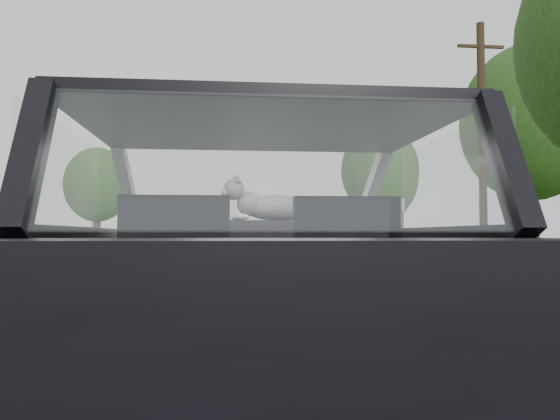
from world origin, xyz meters
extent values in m
plane|color=#393939|center=(0.00, 0.00, 0.00)|extent=(140.00, 140.00, 0.00)
cube|color=black|center=(0.00, 0.00, 0.72)|extent=(1.80, 4.00, 1.45)
cube|color=black|center=(0.00, 0.62, 0.85)|extent=(1.58, 0.45, 0.30)
cube|color=black|center=(-0.40, -0.29, 0.88)|extent=(0.50, 0.72, 0.42)
cube|color=black|center=(0.40, -0.29, 0.88)|extent=(0.50, 0.72, 0.42)
torus|color=black|center=(-0.40, 0.33, 0.92)|extent=(0.36, 0.36, 0.04)
ellipsoid|color=#9E9E9E|center=(0.17, 0.60, 1.10)|extent=(0.68, 0.34, 0.29)
cube|color=gray|center=(4.30, 10.00, 0.58)|extent=(0.05, 90.00, 0.32)
imported|color=silver|center=(0.60, 22.20, 0.70)|extent=(2.04, 4.40, 1.41)
cube|color=#15441F|center=(6.72, 17.75, 1.18)|extent=(0.13, 0.94, 2.35)
cylinder|color=black|center=(8.46, 14.57, 4.06)|extent=(0.33, 0.33, 8.13)
camera|label=1|loc=(-0.17, -2.93, 0.91)|focal=35.00mm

